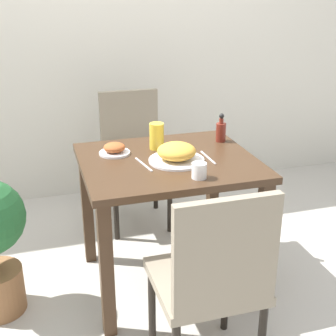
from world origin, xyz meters
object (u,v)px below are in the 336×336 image
object	(u,v)px
drink_cup	(199,171)
juice_glass	(157,136)
chair_far	(133,151)
chair_near	(213,277)
food_plate	(176,153)
side_plate	(114,149)
sauce_bottle	(221,131)

from	to	relation	value
drink_cup	juice_glass	bearing A→B (deg)	100.07
chair_far	juice_glass	bearing A→B (deg)	-90.29
chair_near	food_plate	distance (m)	0.73
side_plate	drink_cup	xyz separation A→B (m)	(0.31, -0.43, 0.01)
food_plate	sauce_bottle	size ratio (longest dim) A/B	1.74
juice_glass	sauce_bottle	xyz separation A→B (m)	(0.38, 0.02, -0.01)
chair_far	drink_cup	size ratio (longest dim) A/B	12.21
food_plate	side_plate	size ratio (longest dim) A/B	1.73
chair_near	juice_glass	size ratio (longest dim) A/B	6.31
chair_near	food_plate	xyz separation A→B (m)	(0.06, 0.67, 0.27)
chair_near	drink_cup	bearing A→B (deg)	-102.57
juice_glass	chair_far	bearing A→B (deg)	89.71
side_plate	sauce_bottle	bearing A→B (deg)	3.31
chair_far	drink_cup	bearing A→B (deg)	-85.92
chair_near	chair_far	distance (m)	1.51
chair_far	drink_cup	xyz separation A→B (m)	(0.08, -1.07, 0.26)
chair_near	food_plate	size ratio (longest dim) A/B	3.20
food_plate	side_plate	xyz separation A→B (m)	(-0.28, 0.20, -0.02)
chair_near	food_plate	bearing A→B (deg)	-95.35
drink_cup	sauce_bottle	bearing A→B (deg)	57.16
chair_far	food_plate	world-z (taller)	chair_far
side_plate	juice_glass	size ratio (longest dim) A/B	1.14
side_plate	drink_cup	world-z (taller)	drink_cup
food_plate	side_plate	world-z (taller)	food_plate
drink_cup	juice_glass	xyz separation A→B (m)	(-0.08, 0.45, 0.03)
chair_far	juice_glass	size ratio (longest dim) A/B	6.31
chair_far	sauce_bottle	distance (m)	0.77
drink_cup	juice_glass	world-z (taller)	juice_glass
side_plate	juice_glass	bearing A→B (deg)	4.40
side_plate	drink_cup	size ratio (longest dim) A/B	2.21
side_plate	sauce_bottle	world-z (taller)	sauce_bottle
drink_cup	chair_far	bearing A→B (deg)	94.08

